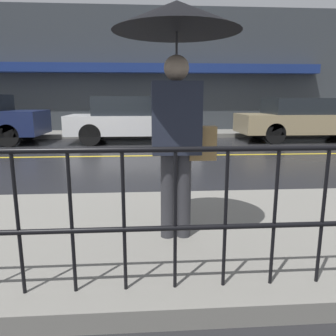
{
  "coord_description": "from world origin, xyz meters",
  "views": [
    {
      "loc": [
        1.31,
        -8.17,
        1.41
      ],
      "look_at": [
        1.68,
        -2.94,
        0.3
      ],
      "focal_mm": 35.0,
      "sensor_mm": 36.0,
      "label": 1
    }
  ],
  "objects": [
    {
      "name": "lane_marking",
      "position": [
        0.0,
        0.0,
        0.0
      ],
      "size": [
        25.2,
        0.12,
        0.01
      ],
      "color": "gold",
      "rests_on": "ground_plane"
    },
    {
      "name": "pedestrian",
      "position": [
        1.59,
        -5.31,
        1.79
      ],
      "size": [
        1.07,
        1.07,
        2.04
      ],
      "rotation": [
        0.0,
        0.0,
        3.14
      ],
      "color": "#333338",
      "rests_on": "sidewalk_near"
    },
    {
      "name": "car_white",
      "position": [
        0.91,
        2.74,
        0.76
      ],
      "size": [
        4.26,
        1.8,
        1.49
      ],
      "color": "silver",
      "rests_on": "ground_plane"
    },
    {
      "name": "sidewalk_near",
      "position": [
        0.0,
        -5.11,
        0.07
      ],
      "size": [
        28.0,
        2.6,
        0.15
      ],
      "color": "gray",
      "rests_on": "ground_plane"
    },
    {
      "name": "sidewalk_far",
      "position": [
        0.0,
        4.7,
        0.07
      ],
      "size": [
        28.0,
        1.79,
        0.15
      ],
      "color": "gray",
      "rests_on": "ground_plane"
    },
    {
      "name": "car_tan",
      "position": [
        6.85,
        2.74,
        0.74
      ],
      "size": [
        4.76,
        1.79,
        1.44
      ],
      "color": "tan",
      "rests_on": "ground_plane"
    },
    {
      "name": "building_storefront",
      "position": [
        0.0,
        5.72,
        2.51
      ],
      "size": [
        28.0,
        0.85,
        5.0
      ],
      "color": "#383D42",
      "rests_on": "ground_plane"
    },
    {
      "name": "ground_plane",
      "position": [
        0.0,
        0.0,
        0.0
      ],
      "size": [
        80.0,
        80.0,
        0.0
      ],
      "primitive_type": "plane",
      "color": "#262628"
    }
  ]
}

